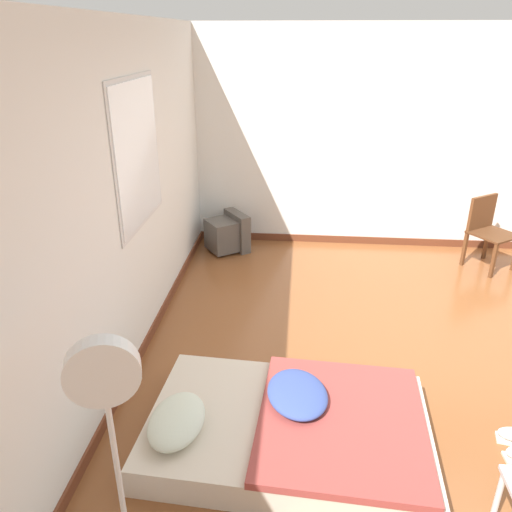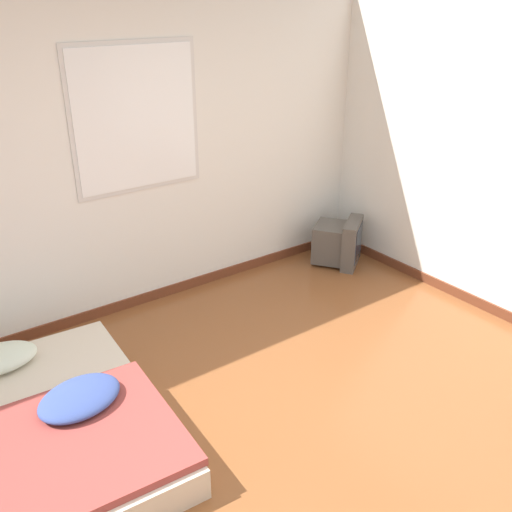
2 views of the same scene
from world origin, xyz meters
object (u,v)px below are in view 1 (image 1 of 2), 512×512
Objects in this scene: crt_tv at (228,233)px; mattress_bed at (289,427)px; wooden_chair at (487,227)px; standing_fan at (109,417)px.

mattress_bed is at bearing -164.88° from crt_tv.
standing_fan is (-3.81, 2.95, 0.42)m from wooden_chair.
wooden_chair reaches higher than mattress_bed.
wooden_chair is at bearing -35.64° from mattress_bed.
crt_tv is 0.74× the size of wooden_chair.
standing_fan is at bearing 135.51° from mattress_bed.
standing_fan is (-3.97, -0.04, 0.67)m from crt_tv.
standing_fan reaches higher than mattress_bed.
mattress_bed is 1.38m from standing_fan.
wooden_chair is 0.62× the size of standing_fan.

